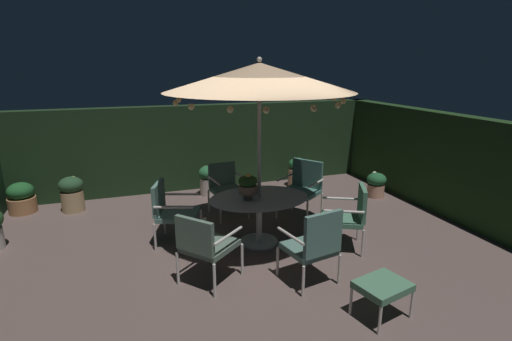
% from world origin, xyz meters
% --- Properties ---
extents(ground_plane, '(8.14, 6.65, 0.02)m').
position_xyz_m(ground_plane, '(0.00, 0.00, -0.01)').
color(ground_plane, brown).
extents(hedge_backdrop_rear, '(8.14, 0.30, 1.82)m').
position_xyz_m(hedge_backdrop_rear, '(0.00, 3.18, 0.91)').
color(hedge_backdrop_rear, black).
rests_on(hedge_backdrop_rear, ground_plane).
extents(hedge_backdrop_right, '(0.30, 6.65, 1.82)m').
position_xyz_m(hedge_backdrop_right, '(3.92, 0.00, 0.91)').
color(hedge_backdrop_right, '#1C3618').
rests_on(hedge_backdrop_right, ground_plane).
extents(patio_dining_table, '(1.51, 1.17, 0.74)m').
position_xyz_m(patio_dining_table, '(0.28, 0.09, 0.59)').
color(patio_dining_table, silver).
rests_on(patio_dining_table, ground_plane).
extents(patio_umbrella, '(2.67, 2.67, 2.76)m').
position_xyz_m(patio_umbrella, '(0.28, 0.09, 2.48)').
color(patio_umbrella, beige).
rests_on(patio_umbrella, ground_plane).
extents(centerpiece_planter, '(0.28, 0.28, 0.39)m').
position_xyz_m(centerpiece_planter, '(0.09, 0.03, 0.97)').
color(centerpiece_planter, '#806E50').
rests_on(centerpiece_planter, patio_dining_table).
extents(patio_chair_north, '(0.79, 0.78, 0.96)m').
position_xyz_m(patio_chair_north, '(1.47, -0.50, 0.55)').
color(patio_chair_north, beige).
rests_on(patio_chair_north, ground_plane).
extents(patio_chair_northeast, '(0.83, 0.85, 1.01)m').
position_xyz_m(patio_chair_northeast, '(1.37, 0.85, 0.59)').
color(patio_chair_northeast, beige).
rests_on(patio_chair_northeast, ground_plane).
extents(patio_chair_east, '(0.64, 0.69, 0.92)m').
position_xyz_m(patio_chair_east, '(0.11, 1.40, 0.54)').
color(patio_chair_east, beige).
rests_on(patio_chair_east, ground_plane).
extents(patio_chair_southeast, '(0.79, 0.78, 0.96)m').
position_xyz_m(patio_chair_southeast, '(-0.98, 0.54, 0.55)').
color(patio_chair_southeast, silver).
rests_on(patio_chair_southeast, ground_plane).
extents(patio_chair_south, '(0.86, 0.85, 0.93)m').
position_xyz_m(patio_chair_south, '(-0.73, -0.77, 0.55)').
color(patio_chair_south, silver).
rests_on(patio_chair_south, ground_plane).
extents(patio_chair_southwest, '(0.68, 0.69, 1.00)m').
position_xyz_m(patio_chair_southwest, '(0.53, -1.22, 0.56)').
color(patio_chair_southwest, beige).
rests_on(patio_chair_southwest, ground_plane).
extents(ottoman_footrest, '(0.62, 0.54, 0.41)m').
position_xyz_m(ottoman_footrest, '(0.93, -2.04, 0.36)').
color(ottoman_footrest, beige).
rests_on(ottoman_footrest, ground_plane).
extents(potted_plant_front_corner, '(0.41, 0.41, 0.65)m').
position_xyz_m(potted_plant_front_corner, '(2.04, 2.51, 0.33)').
color(potted_plant_front_corner, tan).
rests_on(potted_plant_front_corner, ground_plane).
extents(potted_plant_left_far, '(0.48, 0.48, 0.57)m').
position_xyz_m(potted_plant_left_far, '(-3.45, 2.70, 0.28)').
color(potted_plant_left_far, '#A46E46').
rests_on(potted_plant_left_far, ground_plane).
extents(potted_plant_back_center, '(0.43, 0.43, 0.66)m').
position_xyz_m(potted_plant_back_center, '(-2.57, 2.48, 0.35)').
color(potted_plant_back_center, tan).
rests_on(potted_plant_back_center, ground_plane).
extents(potted_plant_back_left, '(0.39, 0.39, 0.51)m').
position_xyz_m(potted_plant_back_left, '(3.27, 1.32, 0.27)').
color(potted_plant_back_left, tan).
rests_on(potted_plant_back_left, ground_plane).
extents(potted_plant_right_far, '(0.42, 0.42, 0.63)m').
position_xyz_m(potted_plant_right_far, '(0.04, 2.57, 0.34)').
color(potted_plant_right_far, beige).
rests_on(potted_plant_right_far, ground_plane).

